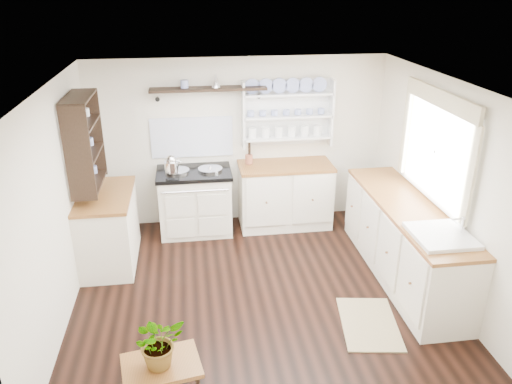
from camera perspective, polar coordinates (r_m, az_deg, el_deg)
floor at (r=5.69m, az=0.31°, el=-11.23°), size 4.00×3.80×0.01m
wall_back at (r=6.90m, az=-1.95°, el=5.72°), size 4.00×0.02×2.30m
wall_right at (r=5.75m, az=20.47°, el=0.57°), size 0.02×3.80×2.30m
wall_left at (r=5.25m, az=-21.81°, el=-1.75°), size 0.02×3.80×2.30m
ceiling at (r=4.79m, az=0.36°, el=12.13°), size 4.00×3.80×0.01m
window at (r=5.71m, az=19.91°, el=4.96°), size 0.08×1.55×1.22m
aga_cooker at (r=6.81m, az=-6.95°, el=-1.01°), size 0.98×0.69×0.91m
back_cabinets at (r=6.95m, az=3.32°, el=-0.25°), size 1.27×0.63×0.90m
right_cabinets at (r=5.98m, az=16.57°, el=-5.32°), size 0.62×2.43×0.90m
belfast_sink at (r=5.24m, az=20.23°, el=-5.84°), size 0.55×0.60×0.45m
left_cabinets at (r=6.28m, az=-16.50°, el=-3.91°), size 0.62×1.13×0.90m
plate_rack at (r=6.85m, az=3.52°, el=9.09°), size 1.20×0.22×0.90m
high_shelf at (r=6.56m, az=-5.47°, el=11.57°), size 1.50×0.29×0.16m
left_shelving at (r=5.91m, az=-19.03°, el=5.50°), size 0.28×0.80×1.05m
kettle at (r=6.48m, az=-9.65°, el=3.20°), size 0.18×0.18×0.22m
utensil_crock at (r=6.76m, az=-0.82°, el=3.76°), size 0.11×0.11×0.12m
center_table at (r=4.38m, az=-10.76°, el=-19.17°), size 0.69×0.55×0.34m
potted_plant at (r=4.21m, az=-11.04°, el=-16.46°), size 0.52×0.49×0.45m
floor_rug at (r=5.34m, az=12.78°, el=-14.45°), size 0.67×0.92×0.02m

